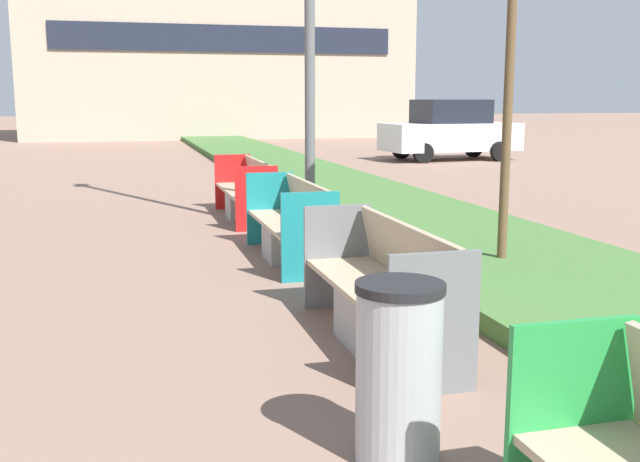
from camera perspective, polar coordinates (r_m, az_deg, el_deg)
planter_grass_strip at (r=11.32m, az=6.83°, el=0.87°), size 2.80×120.00×0.18m
building_backdrop at (r=39.22m, az=-7.90°, el=13.29°), size 18.44×7.96×8.34m
bench_grey_frame at (r=5.83m, az=4.70°, el=-5.01°), size 0.65×2.20×0.94m
bench_teal_frame at (r=8.79m, az=-2.21°, el=0.14°), size 0.65×2.18×0.94m
bench_red_frame at (r=11.91m, az=-5.63°, el=2.73°), size 0.65×2.35×0.94m
litter_bin at (r=3.97m, az=6.01°, el=-10.64°), size 0.47×0.47×0.96m
parked_car_distant at (r=23.74m, az=9.90°, el=7.55°), size 4.34×2.13×1.86m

